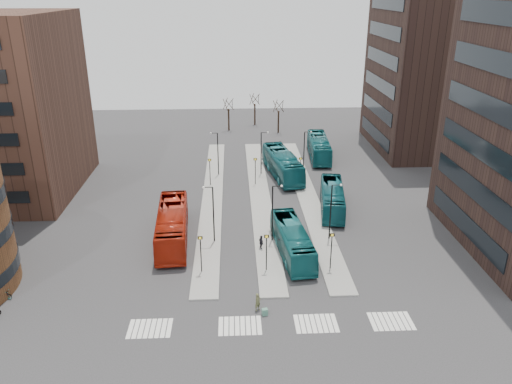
{
  "coord_description": "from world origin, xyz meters",
  "views": [
    {
      "loc": [
        -1.28,
        -28.15,
        24.49
      ],
      "look_at": [
        0.99,
        19.35,
        5.0
      ],
      "focal_mm": 35.0,
      "sensor_mm": 36.0,
      "label": 1
    }
  ],
  "objects_px": {
    "red_bus": "(172,225)",
    "commuter_b": "(261,243)",
    "commuter_a": "(177,239)",
    "teal_bus_b": "(282,164)",
    "commuter_c": "(282,245)",
    "traveller": "(258,302)",
    "teal_bus_a": "(292,240)",
    "bicycle_far": "(3,294)",
    "teal_bus_c": "(332,198)",
    "suitcase": "(265,312)",
    "teal_bus_d": "(319,147)"
  },
  "relations": [
    {
      "from": "suitcase",
      "to": "commuter_c",
      "type": "relative_size",
      "value": 0.3
    },
    {
      "from": "red_bus",
      "to": "commuter_b",
      "type": "distance_m",
      "value": 9.48
    },
    {
      "from": "commuter_b",
      "to": "bicycle_far",
      "type": "relative_size",
      "value": 1.01
    },
    {
      "from": "traveller",
      "to": "teal_bus_b",
      "type": "bearing_deg",
      "value": 39.52
    },
    {
      "from": "commuter_b",
      "to": "suitcase",
      "type": "bearing_deg",
      "value": 157.0
    },
    {
      "from": "red_bus",
      "to": "teal_bus_d",
      "type": "distance_m",
      "value": 33.15
    },
    {
      "from": "teal_bus_a",
      "to": "bicycle_far",
      "type": "height_order",
      "value": "teal_bus_a"
    },
    {
      "from": "traveller",
      "to": "teal_bus_d",
      "type": "bearing_deg",
      "value": 32.35
    },
    {
      "from": "red_bus",
      "to": "traveller",
      "type": "relative_size",
      "value": 8.01
    },
    {
      "from": "teal_bus_c",
      "to": "commuter_c",
      "type": "bearing_deg",
      "value": -115.51
    },
    {
      "from": "traveller",
      "to": "commuter_a",
      "type": "distance_m",
      "value": 13.57
    },
    {
      "from": "teal_bus_c",
      "to": "bicycle_far",
      "type": "relative_size",
      "value": 6.88
    },
    {
      "from": "red_bus",
      "to": "teal_bus_c",
      "type": "relative_size",
      "value": 1.18
    },
    {
      "from": "teal_bus_a",
      "to": "commuter_b",
      "type": "xyz_separation_m",
      "value": [
        -3.0,
        0.99,
        -0.71
      ]
    },
    {
      "from": "commuter_c",
      "to": "bicycle_far",
      "type": "bearing_deg",
      "value": -62.9
    },
    {
      "from": "teal_bus_d",
      "to": "commuter_a",
      "type": "bearing_deg",
      "value": -120.6
    },
    {
      "from": "suitcase",
      "to": "commuter_a",
      "type": "bearing_deg",
      "value": 110.9
    },
    {
      "from": "red_bus",
      "to": "teal_bus_b",
      "type": "xyz_separation_m",
      "value": [
        13.26,
        18.64,
        0.0
      ]
    },
    {
      "from": "traveller",
      "to": "commuter_b",
      "type": "relative_size",
      "value": 1.0
    },
    {
      "from": "teal_bus_b",
      "to": "commuter_b",
      "type": "height_order",
      "value": "teal_bus_b"
    },
    {
      "from": "teal_bus_d",
      "to": "commuter_a",
      "type": "height_order",
      "value": "teal_bus_d"
    },
    {
      "from": "commuter_a",
      "to": "red_bus",
      "type": "bearing_deg",
      "value": -60.94
    },
    {
      "from": "teal_bus_c",
      "to": "commuter_c",
      "type": "relative_size",
      "value": 5.78
    },
    {
      "from": "suitcase",
      "to": "teal_bus_c",
      "type": "bearing_deg",
      "value": 51.68
    },
    {
      "from": "teal_bus_a",
      "to": "teal_bus_d",
      "type": "bearing_deg",
      "value": 69.69
    },
    {
      "from": "teal_bus_c",
      "to": "traveller",
      "type": "relative_size",
      "value": 6.81
    },
    {
      "from": "teal_bus_b",
      "to": "commuter_c",
      "type": "xyz_separation_m",
      "value": [
        -2.21,
        -22.08,
        -0.83
      ]
    },
    {
      "from": "red_bus",
      "to": "teal_bus_d",
      "type": "height_order",
      "value": "red_bus"
    },
    {
      "from": "red_bus",
      "to": "commuter_a",
      "type": "relative_size",
      "value": 6.85
    },
    {
      "from": "suitcase",
      "to": "commuter_c",
      "type": "distance_m",
      "value": 10.21
    },
    {
      "from": "traveller",
      "to": "commuter_c",
      "type": "relative_size",
      "value": 0.85
    },
    {
      "from": "teal_bus_b",
      "to": "bicycle_far",
      "type": "distance_m",
      "value": 39.07
    },
    {
      "from": "red_bus",
      "to": "traveller",
      "type": "height_order",
      "value": "red_bus"
    },
    {
      "from": "teal_bus_d",
      "to": "commuter_c",
      "type": "relative_size",
      "value": 6.34
    },
    {
      "from": "bicycle_far",
      "to": "commuter_a",
      "type": "bearing_deg",
      "value": -45.1
    },
    {
      "from": "red_bus",
      "to": "traveller",
      "type": "bearing_deg",
      "value": -60.89
    },
    {
      "from": "teal_bus_d",
      "to": "bicycle_far",
      "type": "xyz_separation_m",
      "value": [
        -33.0,
        -36.64,
        -1.22
      ]
    },
    {
      "from": "red_bus",
      "to": "bicycle_far",
      "type": "bearing_deg",
      "value": -146.85
    },
    {
      "from": "commuter_a",
      "to": "commuter_c",
      "type": "xyz_separation_m",
      "value": [
        10.5,
        -1.95,
        0.01
      ]
    },
    {
      "from": "teal_bus_d",
      "to": "commuter_b",
      "type": "bearing_deg",
      "value": -106.38
    },
    {
      "from": "commuter_b",
      "to": "teal_bus_c",
      "type": "bearing_deg",
      "value": -64.76
    },
    {
      "from": "teal_bus_b",
      "to": "commuter_c",
      "type": "distance_m",
      "value": 22.2
    },
    {
      "from": "teal_bus_a",
      "to": "bicycle_far",
      "type": "relative_size",
      "value": 6.89
    },
    {
      "from": "teal_bus_a",
      "to": "teal_bus_d",
      "type": "xyz_separation_m",
      "value": [
        7.64,
        30.12,
        0.14
      ]
    },
    {
      "from": "suitcase",
      "to": "commuter_c",
      "type": "xyz_separation_m",
      "value": [
        2.3,
        9.93,
        0.64
      ]
    },
    {
      "from": "commuter_b",
      "to": "bicycle_far",
      "type": "xyz_separation_m",
      "value": [
        -22.37,
        -7.51,
        -0.37
      ]
    },
    {
      "from": "commuter_a",
      "to": "teal_bus_b",
      "type": "bearing_deg",
      "value": -113.71
    },
    {
      "from": "suitcase",
      "to": "commuter_a",
      "type": "height_order",
      "value": "commuter_a"
    },
    {
      "from": "teal_bus_d",
      "to": "commuter_c",
      "type": "distance_m",
      "value": 31.32
    },
    {
      "from": "commuter_a",
      "to": "commuter_b",
      "type": "distance_m",
      "value": 8.59
    }
  ]
}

